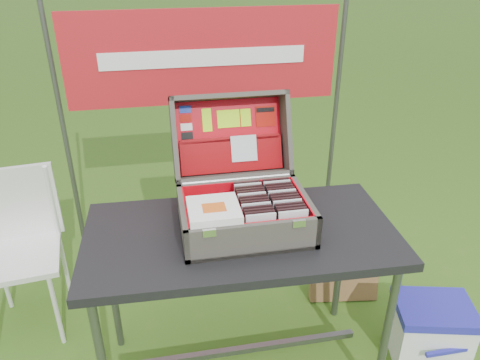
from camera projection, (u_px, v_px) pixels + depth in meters
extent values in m
cube|color=black|center=(241.00, 235.00, 1.99)|extent=(1.34, 0.70, 0.04)
cylinder|color=#59595B|center=(387.00, 333.00, 2.04)|extent=(0.04, 0.04, 0.78)
cylinder|color=#59595B|center=(112.00, 286.00, 2.31)|extent=(0.04, 0.04, 0.78)
cylinder|color=#59595B|center=(341.00, 259.00, 2.51)|extent=(0.04, 0.04, 0.78)
cube|color=#59595B|center=(241.00, 350.00, 2.30)|extent=(1.17, 0.03, 0.03)
cube|color=#4C483F|center=(245.00, 228.00, 1.98)|extent=(0.54, 0.38, 0.02)
cube|color=#4C483F|center=(254.00, 240.00, 1.79)|extent=(0.54, 0.02, 0.14)
cube|color=#4C483F|center=(237.00, 195.00, 2.11)|extent=(0.54, 0.02, 0.14)
cube|color=#4C483F|center=(183.00, 222.00, 1.91)|extent=(0.02, 0.38, 0.14)
cube|color=#4C483F|center=(304.00, 210.00, 1.99)|extent=(0.02, 0.38, 0.14)
cube|color=red|center=(245.00, 225.00, 1.97)|extent=(0.49, 0.34, 0.01)
cube|color=silver|center=(209.00, 233.00, 1.73)|extent=(0.05, 0.01, 0.03)
cube|color=silver|center=(299.00, 223.00, 1.78)|extent=(0.05, 0.01, 0.03)
cylinder|color=silver|center=(237.00, 179.00, 2.08)|extent=(0.48, 0.02, 0.02)
cube|color=#4C483F|center=(229.00, 136.00, 2.19)|extent=(0.54, 0.16, 0.36)
cube|color=#4C483F|center=(228.00, 96.00, 2.11)|extent=(0.54, 0.14, 0.07)
cube|color=#4C483F|center=(234.00, 176.00, 2.15)|extent=(0.54, 0.14, 0.07)
cube|color=#4C483F|center=(174.00, 140.00, 2.09)|extent=(0.02, 0.27, 0.41)
cube|color=#4C483F|center=(286.00, 132.00, 2.17)|extent=(0.02, 0.27, 0.41)
cube|color=red|center=(230.00, 136.00, 2.18)|extent=(0.49, 0.13, 0.32)
cube|color=red|center=(253.00, 236.00, 1.80)|extent=(0.49, 0.01, 0.12)
cube|color=red|center=(238.00, 194.00, 2.09)|extent=(0.49, 0.01, 0.12)
cube|color=red|center=(186.00, 219.00, 1.90)|extent=(0.01, 0.34, 0.12)
cube|color=red|center=(301.00, 208.00, 1.99)|extent=(0.01, 0.34, 0.12)
cube|color=#7E0004|center=(231.00, 155.00, 2.17)|extent=(0.47, 0.09, 0.15)
cube|color=#7E0004|center=(231.00, 139.00, 2.16)|extent=(0.46, 0.03, 0.03)
cube|color=silver|center=(244.00, 148.00, 2.16)|extent=(0.12, 0.05, 0.12)
cube|color=#1933B2|center=(185.00, 109.00, 2.12)|extent=(0.05, 0.01, 0.03)
cube|color=#A50901|center=(186.00, 118.00, 2.13)|extent=(0.05, 0.01, 0.03)
cube|color=white|center=(187.00, 127.00, 2.13)|extent=(0.05, 0.01, 0.03)
cube|color=black|center=(187.00, 136.00, 2.14)|extent=(0.05, 0.01, 0.03)
cube|color=#B3FB0A|center=(207.00, 120.00, 2.15)|extent=(0.04, 0.04, 0.10)
cube|color=#B3FB0A|center=(228.00, 119.00, 2.16)|extent=(0.11, 0.03, 0.08)
cube|color=#B3FB0A|center=(246.00, 118.00, 2.18)|extent=(0.05, 0.03, 0.08)
cube|color=#A50901|center=(266.00, 116.00, 2.19)|extent=(0.10, 0.04, 0.09)
cube|color=black|center=(265.00, 110.00, 2.19)|extent=(0.09, 0.01, 0.02)
cube|color=silver|center=(261.00, 229.00, 1.82)|extent=(0.12, 0.01, 0.14)
cube|color=black|center=(259.00, 226.00, 1.84)|extent=(0.12, 0.01, 0.14)
cube|color=black|center=(258.00, 223.00, 1.85)|extent=(0.12, 0.01, 0.14)
cube|color=black|center=(257.00, 220.00, 1.87)|extent=(0.12, 0.01, 0.14)
cube|color=silver|center=(256.00, 218.00, 1.89)|extent=(0.12, 0.01, 0.14)
cube|color=black|center=(255.00, 215.00, 1.91)|extent=(0.12, 0.01, 0.14)
cube|color=black|center=(254.00, 212.00, 1.93)|extent=(0.12, 0.01, 0.14)
cube|color=black|center=(253.00, 210.00, 1.95)|extent=(0.12, 0.01, 0.14)
cube|color=silver|center=(252.00, 207.00, 1.96)|extent=(0.12, 0.01, 0.14)
cube|color=black|center=(251.00, 205.00, 1.98)|extent=(0.12, 0.01, 0.14)
cube|color=black|center=(250.00, 202.00, 2.00)|extent=(0.12, 0.01, 0.14)
cube|color=black|center=(249.00, 200.00, 2.02)|extent=(0.12, 0.01, 0.14)
cube|color=silver|center=(248.00, 197.00, 2.04)|extent=(0.12, 0.01, 0.14)
cube|color=black|center=(247.00, 195.00, 2.06)|extent=(0.12, 0.01, 0.14)
cube|color=silver|center=(293.00, 226.00, 1.84)|extent=(0.12, 0.01, 0.14)
cube|color=black|center=(291.00, 223.00, 1.86)|extent=(0.12, 0.01, 0.14)
cube|color=black|center=(290.00, 220.00, 1.88)|extent=(0.12, 0.01, 0.14)
cube|color=black|center=(288.00, 217.00, 1.89)|extent=(0.12, 0.01, 0.14)
cube|color=silver|center=(287.00, 215.00, 1.91)|extent=(0.12, 0.01, 0.14)
cube|color=black|center=(285.00, 212.00, 1.93)|extent=(0.12, 0.01, 0.14)
cube|color=black|center=(284.00, 209.00, 1.95)|extent=(0.12, 0.01, 0.14)
cube|color=black|center=(283.00, 207.00, 1.97)|extent=(0.12, 0.01, 0.14)
cube|color=silver|center=(281.00, 204.00, 1.99)|extent=(0.12, 0.01, 0.14)
cube|color=black|center=(280.00, 202.00, 2.00)|extent=(0.12, 0.01, 0.14)
cube|color=black|center=(279.00, 199.00, 2.02)|extent=(0.12, 0.01, 0.14)
cube|color=black|center=(278.00, 197.00, 2.04)|extent=(0.12, 0.01, 0.14)
cube|color=silver|center=(276.00, 195.00, 2.06)|extent=(0.12, 0.01, 0.14)
cube|color=black|center=(275.00, 192.00, 2.08)|extent=(0.12, 0.01, 0.14)
cube|color=white|center=(214.00, 212.00, 1.83)|extent=(0.20, 0.20, 0.00)
cube|color=white|center=(214.00, 211.00, 1.83)|extent=(0.20, 0.20, 0.00)
cube|color=white|center=(214.00, 210.00, 1.83)|extent=(0.20, 0.20, 0.00)
cube|color=white|center=(214.00, 209.00, 1.82)|extent=(0.20, 0.20, 0.00)
cube|color=white|center=(214.00, 208.00, 1.82)|extent=(0.20, 0.20, 0.00)
cube|color=white|center=(214.00, 207.00, 1.82)|extent=(0.20, 0.20, 0.00)
cube|color=#D85919|center=(214.00, 207.00, 1.81)|extent=(0.09, 0.07, 0.00)
cube|color=white|center=(429.00, 334.00, 2.37)|extent=(0.41, 0.34, 0.28)
cube|color=#2423A3|center=(435.00, 309.00, 2.29)|extent=(0.43, 0.36, 0.04)
cube|color=#2423A3|center=(447.00, 352.00, 2.22)|extent=(0.22, 0.02, 0.02)
cube|color=silver|center=(19.00, 258.00, 2.41)|extent=(0.45, 0.45, 0.03)
cube|color=silver|center=(18.00, 203.00, 2.48)|extent=(0.40, 0.08, 0.42)
cylinder|color=silver|center=(56.00, 310.00, 2.40)|extent=(0.02, 0.02, 0.45)
cylinder|color=silver|center=(3.00, 276.00, 2.64)|extent=(0.02, 0.02, 0.45)
cylinder|color=silver|center=(66.00, 269.00, 2.70)|extent=(0.02, 0.02, 0.45)
cylinder|color=silver|center=(52.00, 202.00, 2.51)|extent=(0.02, 0.02, 0.42)
cube|color=olive|center=(344.00, 267.00, 2.73)|extent=(0.41, 0.19, 0.42)
cylinder|color=#59595B|center=(65.00, 139.00, 2.80)|extent=(0.03, 0.03, 1.70)
cylinder|color=#59595B|center=(334.00, 120.00, 3.08)|extent=(0.03, 0.03, 1.70)
cube|color=#A8161D|center=(204.00, 57.00, 2.72)|extent=(1.60, 0.02, 0.55)
cube|color=white|center=(204.00, 58.00, 2.71)|extent=(1.20, 0.00, 0.10)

